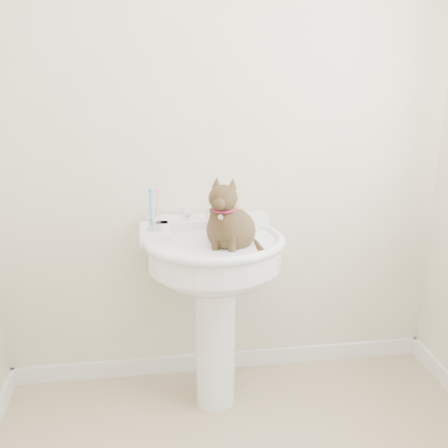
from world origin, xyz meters
name	(u,v)px	position (x,y,z in m)	size (l,w,h in m)	color
wall_back	(224,136)	(0.00, 1.10, 1.25)	(2.20, 0.00, 2.50)	beige
baseboard_back	(224,360)	(0.00, 1.09, 0.04)	(2.20, 0.02, 0.09)	white
pedestal_sink	(214,270)	(-0.08, 0.81, 0.69)	(0.64, 0.63, 0.88)	white
faucet	(210,211)	(-0.08, 0.96, 0.92)	(0.28, 0.12, 0.14)	silver
soap_bar	(232,211)	(0.03, 1.06, 0.89)	(0.09, 0.06, 0.03)	orange
toothbrush_cup	(154,220)	(-0.34, 0.85, 0.93)	(0.07, 0.07, 0.18)	silver
cat	(230,225)	(-0.02, 0.73, 0.93)	(0.23, 0.29, 0.43)	brown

